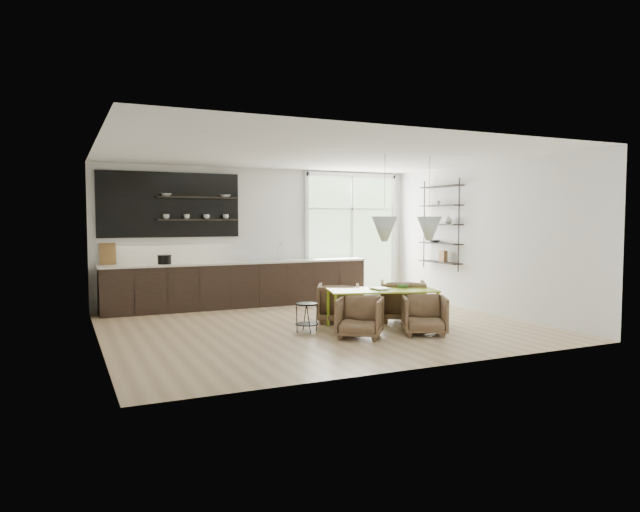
% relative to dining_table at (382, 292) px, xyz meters
% --- Properties ---
extents(room, '(7.02, 6.01, 2.91)m').
position_rel_dining_table_xyz_m(room, '(-0.30, 1.64, 0.86)').
color(room, tan).
rests_on(room, ground).
extents(kitchen_run, '(5.54, 0.69, 2.75)m').
position_rel_dining_table_xyz_m(kitchen_run, '(-1.57, 3.24, -0.01)').
color(kitchen_run, black).
rests_on(kitchen_run, ground).
extents(right_shelving, '(0.26, 1.22, 1.90)m').
position_rel_dining_table_xyz_m(right_shelving, '(2.48, 1.72, 1.05)').
color(right_shelving, black).
rests_on(right_shelving, ground).
extents(dining_table, '(1.92, 1.25, 0.65)m').
position_rel_dining_table_xyz_m(dining_table, '(0.00, 0.00, 0.00)').
color(dining_table, '#B2DE25').
rests_on(dining_table, ground).
extents(armchair_back_left, '(0.99, 1.00, 0.68)m').
position_rel_dining_table_xyz_m(armchair_back_left, '(-0.40, 0.80, -0.26)').
color(armchair_back_left, brown).
rests_on(armchair_back_left, ground).
extents(armchair_back_right, '(1.08, 1.08, 0.73)m').
position_rel_dining_table_xyz_m(armchair_back_right, '(0.66, 0.38, -0.24)').
color(armchair_back_right, brown).
rests_on(armchair_back_right, ground).
extents(armchair_front_left, '(0.94, 0.95, 0.62)m').
position_rel_dining_table_xyz_m(armchair_front_left, '(-0.72, -0.56, -0.29)').
color(armchair_front_left, brown).
rests_on(armchair_front_left, ground).
extents(armchair_front_right, '(0.90, 0.91, 0.62)m').
position_rel_dining_table_xyz_m(armchair_front_right, '(0.32, -0.76, -0.29)').
color(armchair_front_right, brown).
rests_on(armchair_front_right, ground).
extents(wire_stool, '(0.37, 0.37, 0.47)m').
position_rel_dining_table_xyz_m(wire_stool, '(-1.28, 0.19, -0.30)').
color(wire_stool, black).
rests_on(wire_stool, ground).
extents(table_book, '(0.25, 0.33, 0.03)m').
position_rel_dining_table_xyz_m(table_book, '(-0.17, -0.02, 0.06)').
color(table_book, white).
rests_on(table_book, dining_table).
extents(table_bowl, '(0.27, 0.27, 0.06)m').
position_rel_dining_table_xyz_m(table_bowl, '(0.44, 0.05, 0.08)').
color(table_bowl, '#477F51').
rests_on(table_bowl, dining_table).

